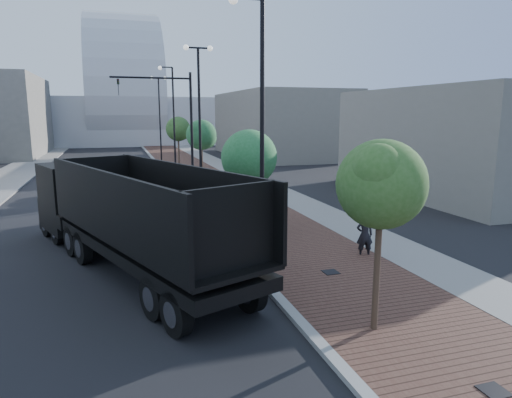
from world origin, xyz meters
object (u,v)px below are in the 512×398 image
object	(u,v)px
dark_car_mid	(99,186)
dump_truck	(107,215)
pedestrian	(365,235)
white_sedan	(103,211)

from	to	relation	value
dark_car_mid	dump_truck	bearing A→B (deg)	-105.92
pedestrian	dump_truck	bearing A→B (deg)	-6.96
dump_truck	white_sedan	size ratio (longest dim) A/B	2.79
dump_truck	dark_car_mid	bearing A→B (deg)	71.96
white_sedan	pedestrian	distance (m)	12.24
dump_truck	dark_car_mid	world-z (taller)	dump_truck
white_sedan	pedestrian	world-z (taller)	pedestrian
dump_truck	white_sedan	world-z (taller)	dump_truck
dark_car_mid	pedestrian	world-z (taller)	pedestrian
dump_truck	dark_car_mid	size ratio (longest dim) A/B	2.56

